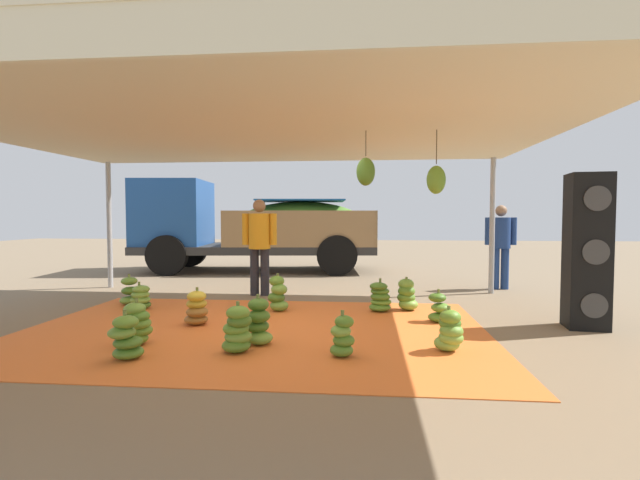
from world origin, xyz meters
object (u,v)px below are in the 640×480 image
(worker_0, at_px, (501,240))
(speaker_stack, at_px, (587,251))
(banana_bunch_6, at_px, (197,309))
(banana_bunch_12, at_px, (278,295))
(banana_bunch_4, at_px, (450,332))
(banana_bunch_2, at_px, (342,337))
(banana_bunch_5, at_px, (141,298))
(banana_bunch_7, at_px, (137,325))
(banana_bunch_3, at_px, (259,323))
(worker_1, at_px, (259,240))
(banana_bunch_11, at_px, (439,309))
(banana_bunch_1, at_px, (380,298))
(banana_bunch_0, at_px, (407,295))
(banana_bunch_8, at_px, (126,339))
(cargo_truck_main, at_px, (250,225))
(banana_bunch_10, at_px, (130,292))
(banana_bunch_9, at_px, (237,330))

(worker_0, relative_size, speaker_stack, 0.83)
(banana_bunch_6, height_order, banana_bunch_12, banana_bunch_12)
(banana_bunch_4, relative_size, banana_bunch_12, 0.86)
(banana_bunch_2, xyz_separation_m, banana_bunch_5, (-3.27, 2.17, -0.03))
(banana_bunch_7, xyz_separation_m, speaker_stack, (5.44, 1.36, 0.78))
(banana_bunch_3, distance_m, speaker_stack, 4.32)
(banana_bunch_7, xyz_separation_m, worker_1, (0.62, 3.45, 0.80))
(banana_bunch_7, bearing_deg, banana_bunch_11, 22.71)
(banana_bunch_5, relative_size, banana_bunch_12, 0.74)
(banana_bunch_4, bearing_deg, banana_bunch_12, 139.00)
(banana_bunch_1, xyz_separation_m, banana_bunch_4, (0.68, -2.09, 0.01))
(banana_bunch_0, bearing_deg, banana_bunch_8, -137.14)
(banana_bunch_4, xyz_separation_m, worker_1, (-2.85, 3.39, 0.81))
(banana_bunch_1, height_order, cargo_truck_main, cargo_truck_main)
(banana_bunch_6, relative_size, cargo_truck_main, 0.08)
(banana_bunch_11, bearing_deg, banana_bunch_8, -149.18)
(banana_bunch_5, relative_size, banana_bunch_11, 0.95)
(banana_bunch_10, distance_m, worker_0, 7.01)
(banana_bunch_4, bearing_deg, banana_bunch_2, -165.88)
(banana_bunch_1, relative_size, banana_bunch_12, 0.87)
(banana_bunch_2, height_order, speaker_stack, speaker_stack)
(banana_bunch_1, bearing_deg, banana_bunch_4, -71.95)
(banana_bunch_2, distance_m, worker_1, 4.14)
(banana_bunch_4, xyz_separation_m, banana_bunch_6, (-3.15, 0.93, -0.00))
(cargo_truck_main, bearing_deg, banana_bunch_9, -76.93)
(banana_bunch_10, xyz_separation_m, speaker_stack, (6.74, -0.96, 0.79))
(banana_bunch_3, xyz_separation_m, banana_bunch_7, (-1.36, -0.16, -0.02))
(banana_bunch_1, height_order, banana_bunch_5, banana_bunch_1)
(banana_bunch_6, bearing_deg, banana_bunch_4, -16.52)
(worker_1, bearing_deg, cargo_truck_main, 106.65)
(banana_bunch_0, height_order, banana_bunch_12, banana_bunch_12)
(banana_bunch_2, xyz_separation_m, banana_bunch_3, (-0.97, 0.38, 0.04))
(banana_bunch_3, height_order, cargo_truck_main, cargo_truck_main)
(banana_bunch_0, distance_m, banana_bunch_9, 3.18)
(banana_bunch_7, bearing_deg, banana_bunch_12, 58.42)
(banana_bunch_0, relative_size, banana_bunch_8, 1.01)
(speaker_stack, bearing_deg, worker_0, 93.08)
(banana_bunch_0, xyz_separation_m, banana_bunch_7, (-3.21, -2.29, -0.00))
(speaker_stack, bearing_deg, cargo_truck_main, 135.21)
(banana_bunch_4, distance_m, banana_bunch_12, 2.97)
(banana_bunch_8, height_order, banana_bunch_10, banana_bunch_8)
(banana_bunch_8, relative_size, cargo_truck_main, 0.08)
(worker_1, bearing_deg, speaker_stack, -23.49)
(banana_bunch_2, height_order, cargo_truck_main, cargo_truck_main)
(banana_bunch_3, relative_size, worker_1, 0.32)
(banana_bunch_4, relative_size, banana_bunch_5, 1.15)
(banana_bunch_4, xyz_separation_m, banana_bunch_7, (-3.48, -0.06, 0.01))
(worker_0, height_order, speaker_stack, speaker_stack)
(banana_bunch_7, xyz_separation_m, banana_bunch_11, (3.58, 1.50, -0.04))
(banana_bunch_1, bearing_deg, banana_bunch_3, -125.55)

